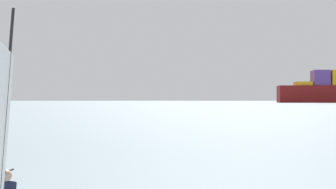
% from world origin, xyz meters
% --- Properties ---
extents(windsurfer, '(0.95, 3.94, 4.51)m').
position_xyz_m(windsurfer, '(0.00, -2.51, 1.14)').
color(windsurfer, white).
rests_on(windsurfer, ground_plane).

